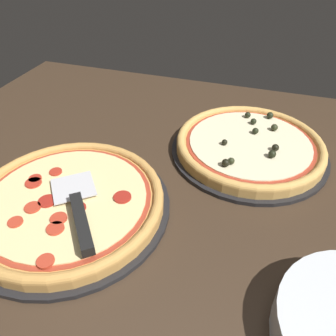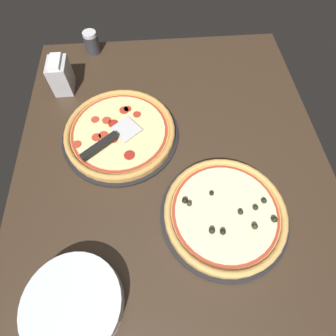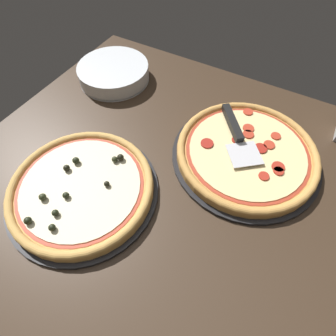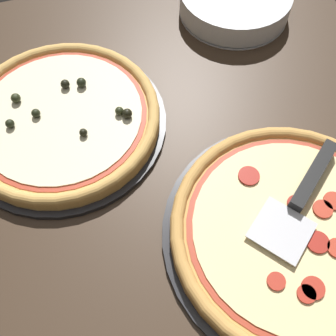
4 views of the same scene
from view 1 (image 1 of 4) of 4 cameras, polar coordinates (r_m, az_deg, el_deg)
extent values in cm
cube|color=#38281C|center=(80.15, -4.45, -0.94)|extent=(126.79, 106.92, 3.60)
cylinder|color=black|center=(71.06, -16.83, -6.59)|extent=(41.66, 41.66, 1.00)
cylinder|color=#C68E47|center=(70.06, -17.04, -5.74)|extent=(39.16, 39.16, 1.95)
torus|color=#C68E47|center=(69.41, -17.19, -5.16)|extent=(39.16, 39.16, 2.15)
cylinder|color=#A33823|center=(69.36, -17.20, -5.11)|extent=(34.03, 34.03, 0.15)
cylinder|color=beige|center=(69.28, -17.22, -5.04)|extent=(32.11, 32.11, 0.40)
cylinder|color=#AD2D1E|center=(74.70, -22.40, -2.40)|extent=(3.41, 3.41, 0.40)
cylinder|color=#B73823|center=(68.97, -22.53, -6.36)|extent=(3.14, 3.14, 0.40)
cylinder|color=maroon|center=(69.28, -20.29, -5.42)|extent=(3.58, 3.58, 0.40)
cylinder|color=maroon|center=(66.48, -7.95, -5.04)|extent=(3.60, 3.60, 0.40)
cylinder|color=#B73823|center=(63.53, -19.04, -9.92)|extent=(3.24, 3.24, 0.40)
cylinder|color=#B73823|center=(65.08, -18.51, -8.33)|extent=(3.18, 3.18, 0.40)
cylinder|color=maroon|center=(66.05, -15.23, -6.65)|extent=(2.72, 2.72, 0.40)
cylinder|color=#AD2D1E|center=(76.05, -18.97, -0.62)|extent=(2.73, 2.73, 0.40)
cylinder|color=#AD2D1E|center=(75.70, -22.14, -1.72)|extent=(2.74, 2.74, 0.40)
cylinder|color=#B73823|center=(59.33, -20.56, -14.92)|extent=(2.96, 2.96, 0.40)
cylinder|color=#B73823|center=(67.38, -25.05, -8.52)|extent=(2.79, 2.79, 0.40)
cylinder|color=black|center=(85.79, 13.80, 2.83)|extent=(38.97, 38.97, 1.00)
cylinder|color=tan|center=(84.92, 13.95, 3.68)|extent=(36.63, 36.63, 2.10)
torus|color=tan|center=(84.35, 14.06, 4.27)|extent=(36.63, 36.63, 2.11)
cylinder|color=#A33823|center=(84.31, 14.07, 4.31)|extent=(31.84, 31.84, 0.15)
cylinder|color=beige|center=(84.24, 14.08, 4.38)|extent=(30.04, 30.04, 0.40)
sphere|color=black|center=(81.24, 9.82, 4.44)|extent=(1.44, 1.44, 1.44)
sphere|color=black|center=(74.16, 10.01, 0.89)|extent=(1.81, 1.81, 1.81)
sphere|color=black|center=(79.44, 17.68, 2.32)|extent=(1.82, 1.82, 1.82)
sphere|color=black|center=(94.01, 13.71, 8.97)|extent=(1.62, 1.62, 1.62)
sphere|color=black|center=(95.23, 17.35, 8.74)|extent=(1.79, 1.79, 1.79)
sphere|color=black|center=(82.02, 18.20, 3.39)|extent=(1.71, 1.71, 1.71)
sphere|color=black|center=(87.19, 14.98, 6.26)|extent=(1.60, 1.60, 1.60)
sphere|color=#282D19|center=(89.92, 18.05, 6.74)|extent=(1.76, 1.76, 1.76)
sphere|color=black|center=(91.30, 14.66, 7.86)|extent=(1.59, 1.59, 1.59)
sphere|color=#282D19|center=(75.14, 10.94, 1.21)|extent=(1.58, 1.58, 1.58)
cube|color=silver|center=(69.91, -16.16, -3.22)|extent=(11.58, 11.53, 0.24)
cube|color=black|center=(61.13, -14.83, -9.13)|extent=(10.62, 12.44, 2.00)
camera|label=2|loc=(0.63, 68.20, 49.59)|focal=28.00mm
camera|label=3|loc=(0.98, -6.48, 44.64)|focal=28.00mm
camera|label=4|loc=(0.82, -27.50, 43.97)|focal=42.00mm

